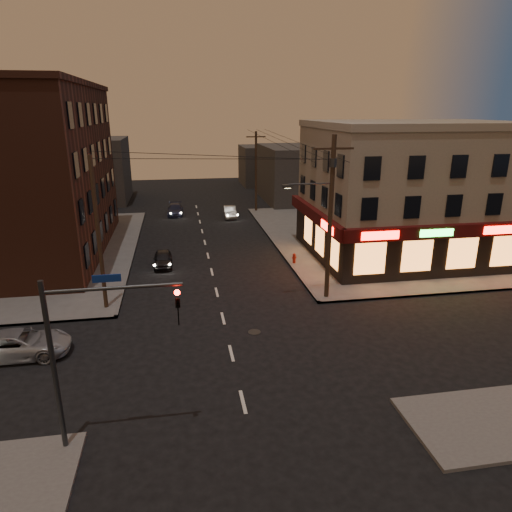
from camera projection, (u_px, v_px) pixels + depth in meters
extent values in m
plane|color=black|center=(231.00, 353.00, 22.56)|extent=(120.00, 120.00, 0.00)
cube|color=#514F4C|center=(395.00, 235.00, 43.29)|extent=(24.00, 28.00, 0.15)
cube|color=gray|center=(410.00, 193.00, 36.24)|extent=(15.00, 12.00, 10.00)
cube|color=gray|center=(417.00, 124.00, 34.63)|extent=(15.20, 12.20, 0.50)
cube|color=black|center=(446.00, 255.00, 31.68)|extent=(15.12, 0.25, 3.40)
cube|color=black|center=(318.00, 237.00, 36.04)|extent=(0.25, 12.12, 3.40)
cube|color=#3F0A0A|center=(452.00, 231.00, 30.84)|extent=(15.60, 0.50, 0.90)
cube|color=#3F0A0A|center=(315.00, 215.00, 35.44)|extent=(0.50, 12.60, 0.90)
cube|color=#FF140C|center=(380.00, 236.00, 29.73)|extent=(2.60, 0.06, 0.55)
cube|color=#FF140C|center=(501.00, 230.00, 31.16)|extent=(2.60, 0.06, 0.55)
cube|color=#26FF3F|center=(437.00, 233.00, 30.38)|extent=(2.40, 0.06, 0.50)
cube|color=#FF140C|center=(327.00, 227.00, 31.83)|extent=(0.06, 2.60, 0.55)
cube|color=orange|center=(440.00, 255.00, 31.41)|extent=(12.40, 0.08, 2.20)
cube|color=orange|center=(320.00, 240.00, 35.05)|extent=(0.08, 8.40, 2.20)
cube|color=#492417|center=(19.00, 174.00, 35.97)|extent=(12.00, 20.00, 13.00)
cube|color=#3F3D3A|center=(302.00, 174.00, 59.39)|extent=(10.00, 12.00, 7.00)
cube|color=#3F3D3A|center=(91.00, 170.00, 58.59)|extent=(9.00, 10.00, 8.00)
cube|color=#3F3D3A|center=(267.00, 165.00, 72.34)|extent=(8.00, 8.00, 6.00)
cylinder|color=#382619|center=(330.00, 220.00, 27.52)|extent=(0.28, 0.28, 10.00)
cube|color=#382619|center=(334.00, 149.00, 26.23)|extent=(2.40, 0.12, 0.12)
cylinder|color=#333538|center=(333.00, 163.00, 26.48)|extent=(0.44, 0.44, 0.50)
cylinder|color=#333538|center=(311.00, 184.00, 26.64)|extent=(2.60, 0.10, 0.10)
cube|color=#333538|center=(287.00, 186.00, 26.44)|extent=(0.60, 0.25, 0.18)
cube|color=#FFD88C|center=(287.00, 188.00, 26.47)|extent=(0.35, 0.15, 0.04)
cylinder|color=#382619|center=(256.00, 172.00, 52.24)|extent=(0.26, 0.26, 9.00)
cylinder|color=#382619|center=(99.00, 235.00, 26.12)|extent=(0.24, 0.24, 9.00)
cylinder|color=#333538|center=(54.00, 370.00, 15.25)|extent=(0.18, 0.18, 6.40)
cylinder|color=#333538|center=(114.00, 288.00, 14.75)|extent=(4.40, 0.12, 0.12)
imported|color=black|center=(177.00, 298.00, 15.23)|extent=(0.16, 0.20, 1.00)
sphere|color=#FF0C05|center=(177.00, 293.00, 15.04)|extent=(0.20, 0.20, 0.20)
cube|color=navy|center=(107.00, 278.00, 14.61)|extent=(0.90, 0.05, 0.25)
imported|color=#989BA1|center=(19.00, 344.00, 22.08)|extent=(4.78, 2.22, 1.33)
imported|color=black|center=(163.00, 259.00, 34.92)|extent=(1.41, 3.43, 1.16)
imported|color=slate|center=(230.00, 212.00, 50.69)|extent=(1.46, 3.79, 1.23)
imported|color=#1C2139|center=(175.00, 210.00, 51.79)|extent=(1.81, 4.17, 1.19)
cylinder|color=maroon|center=(294.00, 259.00, 35.23)|extent=(0.28, 0.28, 0.62)
sphere|color=maroon|center=(294.00, 255.00, 35.12)|extent=(0.25, 0.25, 0.25)
cylinder|color=maroon|center=(294.00, 258.00, 35.19)|extent=(0.35, 0.20, 0.12)
cylinder|color=maroon|center=(294.00, 258.00, 35.19)|extent=(0.20, 0.35, 0.12)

